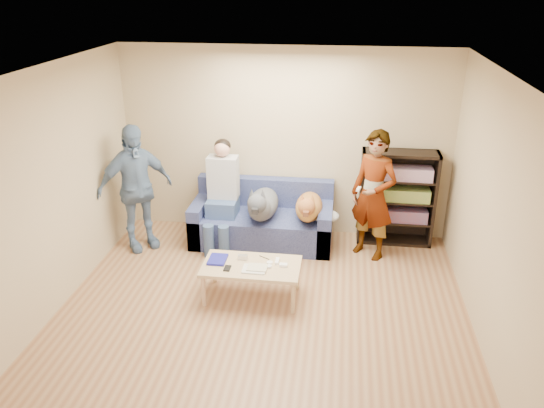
# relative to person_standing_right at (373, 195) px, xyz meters

# --- Properties ---
(ground) EXTENTS (5.00, 5.00, 0.00)m
(ground) POSITION_rel_person_standing_right_xyz_m (-1.21, -1.88, -0.85)
(ground) COLOR #8E5C3C
(ground) RESTS_ON ground
(ceiling) EXTENTS (5.00, 5.00, 0.00)m
(ceiling) POSITION_rel_person_standing_right_xyz_m (-1.21, -1.88, 1.75)
(ceiling) COLOR white
(ceiling) RESTS_ON ground
(wall_back) EXTENTS (4.50, 0.00, 4.50)m
(wall_back) POSITION_rel_person_standing_right_xyz_m (-1.21, 0.62, 0.45)
(wall_back) COLOR tan
(wall_back) RESTS_ON ground
(wall_left) EXTENTS (0.00, 5.00, 5.00)m
(wall_left) POSITION_rel_person_standing_right_xyz_m (-3.46, -1.88, 0.45)
(wall_left) COLOR tan
(wall_left) RESTS_ON ground
(wall_right) EXTENTS (0.00, 5.00, 5.00)m
(wall_right) POSITION_rel_person_standing_right_xyz_m (1.04, -1.88, 0.45)
(wall_right) COLOR tan
(wall_right) RESTS_ON ground
(blanket) EXTENTS (0.38, 0.32, 0.13)m
(blanket) POSITION_rel_person_standing_right_xyz_m (-0.60, 0.07, -0.35)
(blanket) COLOR #A8A8AD
(blanket) RESTS_ON sofa
(person_standing_right) EXTENTS (0.74, 0.68, 1.69)m
(person_standing_right) POSITION_rel_person_standing_right_xyz_m (0.00, 0.00, 0.00)
(person_standing_right) COLOR gray
(person_standing_right) RESTS_ON ground
(person_standing_left) EXTENTS (1.03, 0.97, 1.71)m
(person_standing_left) POSITION_rel_person_standing_right_xyz_m (-3.08, -0.19, 0.01)
(person_standing_left) COLOR #6A82AA
(person_standing_left) RESTS_ON ground
(held_controller) EXTENTS (0.06, 0.12, 0.03)m
(held_controller) POSITION_rel_person_standing_right_xyz_m (-0.20, -0.20, 0.16)
(held_controller) COLOR white
(held_controller) RESTS_ON person_standing_right
(notebook_blue) EXTENTS (0.20, 0.26, 0.03)m
(notebook_blue) POSITION_rel_person_standing_right_xyz_m (-1.77, -1.16, -0.41)
(notebook_blue) COLOR navy
(notebook_blue) RESTS_ON coffee_table
(papers) EXTENTS (0.26, 0.20, 0.02)m
(papers) POSITION_rel_person_standing_right_xyz_m (-1.32, -1.31, -0.42)
(papers) COLOR silver
(papers) RESTS_ON coffee_table
(magazine) EXTENTS (0.22, 0.17, 0.01)m
(magazine) POSITION_rel_person_standing_right_xyz_m (-1.29, -1.29, -0.40)
(magazine) COLOR beige
(magazine) RESTS_ON coffee_table
(camera_silver) EXTENTS (0.11, 0.06, 0.05)m
(camera_silver) POSITION_rel_person_standing_right_xyz_m (-1.49, -1.09, -0.40)
(camera_silver) COLOR silver
(camera_silver) RESTS_ON coffee_table
(controller_a) EXTENTS (0.04, 0.13, 0.03)m
(controller_a) POSITION_rel_person_standing_right_xyz_m (-1.09, -1.11, -0.41)
(controller_a) COLOR white
(controller_a) RESTS_ON coffee_table
(controller_b) EXTENTS (0.09, 0.06, 0.03)m
(controller_b) POSITION_rel_person_standing_right_xyz_m (-1.01, -1.19, -0.41)
(controller_b) COLOR white
(controller_b) RESTS_ON coffee_table
(headphone_cup_a) EXTENTS (0.07, 0.07, 0.02)m
(headphone_cup_a) POSITION_rel_person_standing_right_xyz_m (-1.17, -1.23, -0.42)
(headphone_cup_a) COLOR white
(headphone_cup_a) RESTS_ON coffee_table
(headphone_cup_b) EXTENTS (0.07, 0.07, 0.02)m
(headphone_cup_b) POSITION_rel_person_standing_right_xyz_m (-1.17, -1.15, -0.42)
(headphone_cup_b) COLOR white
(headphone_cup_b) RESTS_ON coffee_table
(pen_orange) EXTENTS (0.13, 0.06, 0.01)m
(pen_orange) POSITION_rel_person_standing_right_xyz_m (-1.39, -1.37, -0.42)
(pen_orange) COLOR orange
(pen_orange) RESTS_ON coffee_table
(pen_black) EXTENTS (0.13, 0.08, 0.01)m
(pen_black) POSITION_rel_person_standing_right_xyz_m (-1.25, -1.03, -0.42)
(pen_black) COLOR black
(pen_black) RESTS_ON coffee_table
(wallet) EXTENTS (0.07, 0.12, 0.02)m
(wallet) POSITION_rel_person_standing_right_xyz_m (-1.62, -1.33, -0.42)
(wallet) COLOR black
(wallet) RESTS_ON coffee_table
(sofa) EXTENTS (1.90, 0.85, 0.82)m
(sofa) POSITION_rel_person_standing_right_xyz_m (-1.46, 0.21, -0.56)
(sofa) COLOR #515B93
(sofa) RESTS_ON ground
(person_seated) EXTENTS (0.40, 0.73, 1.47)m
(person_seated) POSITION_rel_person_standing_right_xyz_m (-1.99, 0.09, -0.07)
(person_seated) COLOR #436793
(person_seated) RESTS_ON sofa
(dog_gray) EXTENTS (0.40, 1.24, 0.58)m
(dog_gray) POSITION_rel_person_standing_right_xyz_m (-1.44, 0.01, -0.21)
(dog_gray) COLOR #53585E
(dog_gray) RESTS_ON sofa
(dog_tan) EXTENTS (0.36, 1.14, 0.52)m
(dog_tan) POSITION_rel_person_standing_right_xyz_m (-0.82, 0.05, -0.24)
(dog_tan) COLOR #B26936
(dog_tan) RESTS_ON sofa
(coffee_table) EXTENTS (1.10, 0.60, 0.42)m
(coffee_table) POSITION_rel_person_standing_right_xyz_m (-1.37, -1.21, -0.47)
(coffee_table) COLOR tan
(coffee_table) RESTS_ON ground
(bookshelf) EXTENTS (1.00, 0.34, 1.30)m
(bookshelf) POSITION_rel_person_standing_right_xyz_m (0.34, 0.45, -0.17)
(bookshelf) COLOR black
(bookshelf) RESTS_ON ground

